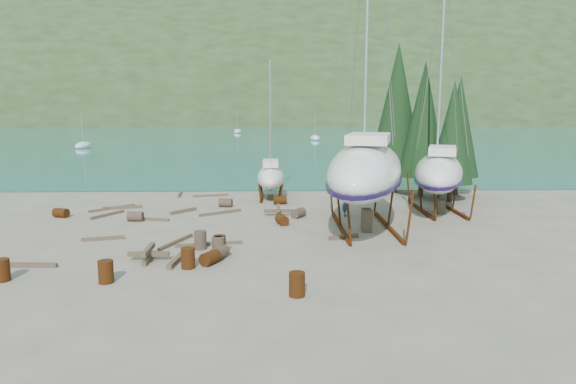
{
  "coord_description": "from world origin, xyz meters",
  "views": [
    {
      "loc": [
        1.48,
        -25.69,
        6.66
      ],
      "look_at": [
        2.28,
        3.0,
        1.92
      ],
      "focal_mm": 32.0,
      "sensor_mm": 36.0,
      "label": 1
    }
  ],
  "objects_px": {
    "large_sailboat_near": "(366,170)",
    "large_sailboat_far": "(439,172)",
    "small_sailboat_shore": "(271,176)",
    "worker": "(345,203)"
  },
  "relations": [
    {
      "from": "small_sailboat_shore",
      "to": "large_sailboat_far",
      "type": "bearing_deg",
      "value": -25.05
    },
    {
      "from": "large_sailboat_near",
      "to": "large_sailboat_far",
      "type": "height_order",
      "value": "large_sailboat_near"
    },
    {
      "from": "large_sailboat_near",
      "to": "small_sailboat_shore",
      "type": "distance_m",
      "value": 11.1
    },
    {
      "from": "large_sailboat_far",
      "to": "worker",
      "type": "bearing_deg",
      "value": -150.11
    },
    {
      "from": "large_sailboat_near",
      "to": "small_sailboat_shore",
      "type": "bearing_deg",
      "value": 133.6
    },
    {
      "from": "large_sailboat_near",
      "to": "large_sailboat_far",
      "type": "xyz_separation_m",
      "value": [
        5.53,
        4.57,
        -0.7
      ]
    },
    {
      "from": "large_sailboat_near",
      "to": "worker",
      "type": "xyz_separation_m",
      "value": [
        -0.6,
        3.35,
        -2.49
      ]
    },
    {
      "from": "large_sailboat_near",
      "to": "worker",
      "type": "relative_size",
      "value": 12.63
    },
    {
      "from": "large_sailboat_far",
      "to": "large_sailboat_near",
      "type": "bearing_deg",
      "value": -121.81
    },
    {
      "from": "worker",
      "to": "large_sailboat_far",
      "type": "bearing_deg",
      "value": -72.63
    }
  ]
}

